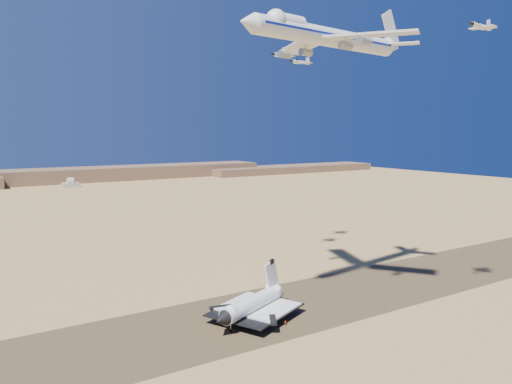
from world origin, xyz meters
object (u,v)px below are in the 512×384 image
crew_a (276,322)px  crew_c (285,322)px  shuttle (252,306)px  chase_jet_f (300,62)px  carrier_747 (324,36)px  chase_jet_e (282,55)px  chase_jet_a (481,26)px  crew_b (285,322)px

crew_a → crew_c: size_ratio=1.06×
shuttle → chase_jet_f: chase_jet_f is taller
crew_c → shuttle: bearing=-11.2°
carrier_747 → chase_jet_e: size_ratio=5.67×
shuttle → crew_a: shuttle is taller
chase_jet_a → chase_jet_e: size_ratio=1.03×
shuttle → crew_a: (4.93, -8.01, -4.39)m
crew_a → chase_jet_f: (67.59, 75.32, 102.08)m
chase_jet_e → shuttle: bearing=-147.5°
chase_jet_a → chase_jet_f: 105.54m
crew_a → crew_c: (2.60, -1.88, -0.04)m
crew_c → chase_jet_f: bearing=-88.5°
crew_b → chase_jet_e: size_ratio=0.12×
shuttle → chase_jet_e: chase_jet_e is taller
crew_b → chase_jet_e: bearing=-54.1°
shuttle → crew_a: 10.38m
crew_c → chase_jet_f: (64.99, 77.19, 102.13)m
crew_a → chase_jet_f: size_ratio=0.10×
crew_c → chase_jet_e: chase_jet_e is taller
chase_jet_e → chase_jet_f: chase_jet_f is taller
crew_b → chase_jet_e: chase_jet_e is taller
shuttle → carrier_747: 101.90m
carrier_747 → crew_a: bearing=-169.3°
crew_b → chase_jet_e: (43.71, 63.77, 101.98)m
chase_jet_a → chase_jet_e: chase_jet_e is taller
crew_b → chase_jet_f: chase_jet_f is taller
crew_a → chase_jet_e: 127.73m
crew_a → chase_jet_f: bearing=-38.0°
carrier_747 → crew_a: carrier_747 is taller
chase_jet_e → carrier_747: bearing=-123.3°
crew_c → chase_jet_e: size_ratio=0.10×
chase_jet_e → chase_jet_a: bearing=-93.0°
carrier_747 → chase_jet_e: bearing=62.6°
carrier_747 → crew_b: (-25.33, -11.60, -100.87)m
carrier_747 → chase_jet_f: 77.16m
carrier_747 → chase_jet_e: 55.32m
chase_jet_a → chase_jet_e: (-17.69, 91.66, 0.25)m
shuttle → chase_jet_f: bearing=18.7°
shuttle → chase_jet_a: size_ratio=2.52×
shuttle → crew_c: (7.53, -9.89, -4.43)m
shuttle → crew_b: bearing=-79.1°
crew_c → chase_jet_a: (61.08, -28.28, 101.86)m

